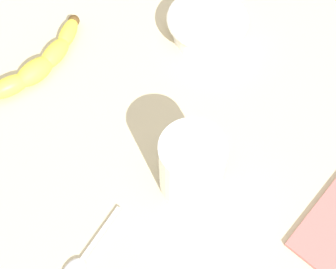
{
  "coord_description": "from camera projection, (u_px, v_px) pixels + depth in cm",
  "views": [
    {
      "loc": [
        2.62,
        33.43,
        55.57
      ],
      "look_at": [
        -4.98,
        5.25,
        5.0
      ],
      "focal_mm": 46.34,
      "sensor_mm": 36.0,
      "label": 1
    }
  ],
  "objects": [
    {
      "name": "wooden_tabletop",
      "position": [
        126.0,
        124.0,
        0.63
      ],
      "size": [
        120.0,
        120.0,
        3.0
      ],
      "primitive_type": "cube",
      "color": "beige",
      "rests_on": "ground"
    },
    {
      "name": "banana",
      "position": [
        31.0,
        68.0,
        0.65
      ],
      "size": [
        20.34,
        13.69,
        3.29
      ],
      "rotation": [
        0.0,
        0.0,
        3.7
      ],
      "color": "yellow",
      "rests_on": "wooden_tabletop"
    },
    {
      "name": "smoothie_glass",
      "position": [
        191.0,
        166.0,
        0.53
      ],
      "size": [
        8.01,
        8.01,
        9.56
      ],
      "color": "silver",
      "rests_on": "wooden_tabletop"
    },
    {
      "name": "ceramic_bowl",
      "position": [
        207.0,
        24.0,
        0.68
      ],
      "size": [
        12.77,
        12.77,
        4.22
      ],
      "color": "white",
      "rests_on": "wooden_tabletop"
    },
    {
      "name": "teaspoon",
      "position": [
        77.0,
        267.0,
        0.51
      ],
      "size": [
        9.16,
        8.72,
        0.8
      ],
      "rotation": [
        0.0,
        0.0,
        0.75
      ],
      "color": "silver",
      "rests_on": "wooden_tabletop"
    }
  ]
}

